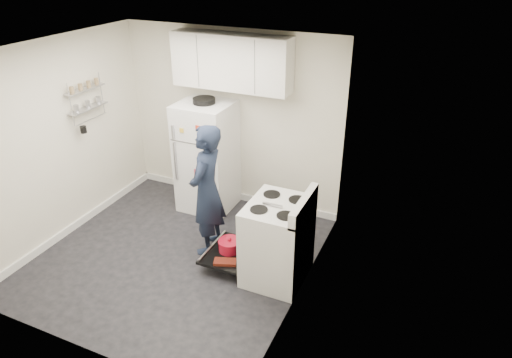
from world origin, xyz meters
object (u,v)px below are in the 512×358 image
at_px(open_oven_door, 230,250).
at_px(person, 207,191).
at_px(electric_range, 276,242).
at_px(refrigerator, 207,156).

distance_m(open_oven_door, person, 0.76).
bearing_deg(open_oven_door, electric_range, -0.48).
bearing_deg(electric_range, person, 170.49).
xyz_separation_m(open_oven_door, refrigerator, (-0.90, 1.09, 0.60)).
bearing_deg(open_oven_door, refrigerator, 129.39).
height_order(open_oven_door, person, person).
xyz_separation_m(refrigerator, person, (0.53, -0.94, 0.04)).
distance_m(electric_range, refrigerator, 1.88).
distance_m(electric_range, open_oven_door, 0.66).
height_order(electric_range, refrigerator, refrigerator).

